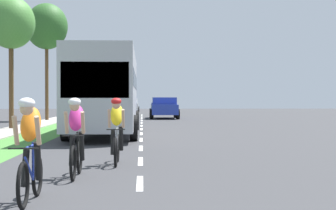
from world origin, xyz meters
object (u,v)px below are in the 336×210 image
object	(u,v)px
suv_dark_green	(125,105)
street_tree_far	(47,27)
cyclist_trailing	(76,137)
bus_silver	(106,89)
pickup_blue	(164,108)
sedan_white	(131,105)
street_tree_near	(11,24)
cyclist_lead	(30,149)
cyclist_distant	(117,130)

from	to	relation	value
suv_dark_green	street_tree_far	size ratio (longest dim) A/B	0.57
suv_dark_green	street_tree_far	world-z (taller)	street_tree_far
cyclist_trailing	bus_silver	xyz separation A→B (m)	(-0.25, 12.94, 1.17)
pickup_blue	sedan_white	distance (m)	20.27
street_tree_near	street_tree_far	distance (m)	10.55
suv_dark_green	street_tree_near	world-z (taller)	street_tree_near
cyclist_lead	pickup_blue	distance (m)	33.94
street_tree_far	sedan_white	bearing A→B (deg)	77.24
street_tree_far	cyclist_lead	bearing A→B (deg)	-80.56
sedan_white	street_tree_near	world-z (taller)	street_tree_near
pickup_blue	street_tree_near	world-z (taller)	street_tree_near
pickup_blue	street_tree_near	size ratio (longest dim) A/B	0.76
cyclist_distant	suv_dark_green	world-z (taller)	suv_dark_green
suv_dark_green	street_tree_near	bearing A→B (deg)	-101.72
bus_silver	pickup_blue	xyz separation A→B (m)	(3.25, 18.25, -1.15)
pickup_blue	cyclist_trailing	bearing A→B (deg)	-95.49
cyclist_trailing	cyclist_lead	bearing A→B (deg)	-98.22
cyclist_trailing	suv_dark_green	distance (m)	41.30
cyclist_trailing	bus_silver	world-z (taller)	bus_silver
pickup_blue	cyclist_lead	bearing A→B (deg)	-95.70
street_tree_near	bus_silver	bearing A→B (deg)	-39.16
pickup_blue	suv_dark_green	distance (m)	10.64
street_tree_near	sedan_white	bearing A→B (deg)	81.14
street_tree_far	bus_silver	bearing A→B (deg)	-70.67
cyclist_lead	sedan_white	world-z (taller)	cyclist_lead
pickup_blue	street_tree_far	bearing A→B (deg)	-156.64
cyclist_lead	suv_dark_green	bearing A→B (deg)	89.94
cyclist_lead	cyclist_trailing	size ratio (longest dim) A/B	1.00
cyclist_trailing	sedan_white	xyz separation A→B (m)	(-0.03, 51.24, -0.04)
cyclist_distant	bus_silver	xyz separation A→B (m)	(-0.96, 10.88, 1.17)
sedan_white	street_tree_far	world-z (taller)	street_tree_far
bus_silver	sedan_white	xyz separation A→B (m)	(0.23, 38.29, -1.21)
cyclist_trailing	pickup_blue	size ratio (longest dim) A/B	0.34
suv_dark_green	sedan_white	bearing A→B (deg)	88.27
suv_dark_green	street_tree_near	distance (m)	25.11
cyclist_distant	cyclist_trailing	bearing A→B (deg)	-108.87
sedan_white	cyclist_trailing	bearing A→B (deg)	-89.97
cyclist_lead	cyclist_trailing	world-z (taller)	same
street_tree_near	street_tree_far	size ratio (longest dim) A/B	0.82
bus_silver	sedan_white	size ratio (longest dim) A/B	2.70
bus_silver	sedan_white	world-z (taller)	bus_silver
cyclist_distant	street_tree_near	size ratio (longest dim) A/B	0.26
cyclist_lead	street_tree_near	xyz separation A→B (m)	(-4.97, 19.67, 4.55)
pickup_blue	sedan_white	world-z (taller)	pickup_blue
cyclist_distant	suv_dark_green	size ratio (longest dim) A/B	0.37
cyclist_distant	street_tree_far	bearing A→B (deg)	103.43
cyclist_distant	bus_silver	size ratio (longest dim) A/B	0.15
cyclist_trailing	suv_dark_green	xyz separation A→B (m)	(-0.33, 41.30, 0.14)
sedan_white	street_tree_far	distance (m)	24.95
cyclist_distant	street_tree_far	world-z (taller)	street_tree_far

